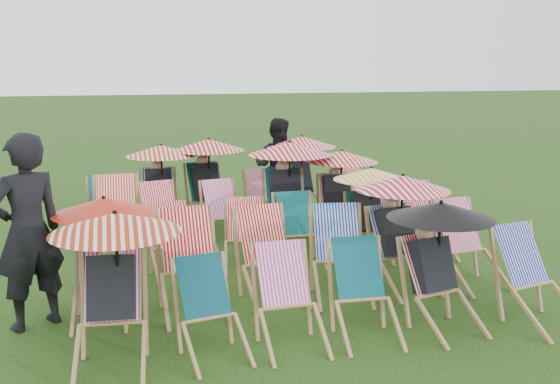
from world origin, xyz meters
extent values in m
plane|color=black|center=(0.00, 0.00, 0.00)|extent=(100.00, 100.00, 0.00)
cube|color=#DD2C72|center=(-1.97, -1.97, 0.64)|extent=(0.51, 0.40, 0.57)
cube|color=black|center=(-1.98, -2.01, 0.64)|extent=(0.44, 0.45, 0.60)
sphere|color=tan|center=(-1.97, -1.91, 0.95)|extent=(0.21, 0.21, 0.21)
cylinder|color=black|center=(-1.92, -2.06, 0.90)|extent=(0.03, 0.03, 0.70)
cone|color=#BA2709|center=(-1.92, -2.06, 1.22)|extent=(1.10, 1.10, 0.17)
cube|color=#096124|center=(-1.19, -2.00, 0.57)|extent=(0.48, 0.39, 0.51)
cube|color=#EE2FA6|center=(-0.44, -1.96, 0.61)|extent=(0.47, 0.35, 0.55)
cube|color=#095E30|center=(0.31, -1.97, 0.61)|extent=(0.48, 0.36, 0.54)
cube|color=red|center=(1.03, -2.00, 0.60)|extent=(0.51, 0.42, 0.54)
cube|color=black|center=(1.04, -2.05, 0.60)|extent=(0.45, 0.46, 0.56)
sphere|color=tan|center=(1.02, -1.95, 0.90)|extent=(0.20, 0.20, 0.20)
cylinder|color=black|center=(1.11, -2.07, 0.85)|extent=(0.03, 0.03, 0.66)
cone|color=black|center=(1.11, -2.07, 1.15)|extent=(1.04, 1.04, 0.16)
cube|color=#07139D|center=(2.03, -2.08, 0.64)|extent=(0.55, 0.45, 0.58)
cube|color=#070DA4|center=(-2.08, -0.91, 0.60)|extent=(0.47, 0.36, 0.53)
cube|color=black|center=(-2.09, -0.95, 0.59)|extent=(0.40, 0.41, 0.56)
sphere|color=tan|center=(-2.08, -0.86, 0.89)|extent=(0.20, 0.20, 0.20)
cylinder|color=black|center=(-2.03, -1.00, 0.84)|extent=(0.03, 0.03, 0.65)
cone|color=red|center=(-2.03, -1.00, 1.14)|extent=(1.03, 1.03, 0.16)
cube|color=red|center=(-1.20, -0.88, 0.71)|extent=(0.54, 0.41, 0.63)
cube|color=red|center=(-0.35, -0.76, 0.67)|extent=(0.54, 0.42, 0.60)
cube|color=#072F9C|center=(0.48, -0.89, 0.67)|extent=(0.56, 0.45, 0.60)
cube|color=#072F9C|center=(1.18, -0.86, 0.63)|extent=(0.51, 0.41, 0.57)
cube|color=black|center=(1.19, -0.90, 0.63)|extent=(0.44, 0.46, 0.59)
sphere|color=tan|center=(1.18, -0.81, 0.94)|extent=(0.21, 0.21, 0.21)
cylinder|color=black|center=(1.25, -0.94, 0.89)|extent=(0.03, 0.03, 0.69)
cone|color=red|center=(1.25, -0.94, 1.21)|extent=(1.09, 1.09, 0.17)
cube|color=#E62E70|center=(2.00, -0.90, 0.66)|extent=(0.54, 0.43, 0.59)
cube|color=red|center=(-1.91, 0.25, 0.57)|extent=(0.45, 0.35, 0.51)
cube|color=red|center=(-1.31, 0.26, 0.58)|extent=(0.48, 0.38, 0.52)
cube|color=red|center=(-0.33, 0.34, 0.58)|extent=(0.49, 0.39, 0.52)
cube|color=#0A7028|center=(0.34, 0.36, 0.60)|extent=(0.46, 0.34, 0.54)
cube|color=#0A6E27|center=(1.31, 0.29, 0.58)|extent=(0.48, 0.38, 0.52)
cube|color=black|center=(1.30, 0.25, 0.58)|extent=(0.41, 0.42, 0.55)
sphere|color=tan|center=(1.32, 0.34, 0.87)|extent=(0.19, 0.19, 0.19)
cylinder|color=black|center=(1.35, 0.21, 0.82)|extent=(0.03, 0.03, 0.64)
cone|color=#EDAF0C|center=(1.35, 0.21, 1.11)|extent=(1.01, 1.01, 0.16)
cube|color=#BE0606|center=(2.04, 0.26, 0.66)|extent=(0.52, 0.39, 0.59)
cube|color=red|center=(-1.93, 1.49, 0.70)|extent=(0.55, 0.41, 0.63)
cube|color=red|center=(-1.35, 1.50, 0.62)|extent=(0.52, 0.43, 0.55)
cube|color=#DC2C8F|center=(-0.46, 1.51, 0.60)|extent=(0.50, 0.40, 0.54)
cube|color=#0A693D|center=(0.49, 1.43, 0.70)|extent=(0.57, 0.44, 0.63)
cube|color=black|center=(0.49, 1.38, 0.70)|extent=(0.49, 0.50, 0.66)
sphere|color=tan|center=(0.50, 1.49, 1.04)|extent=(0.23, 0.23, 0.23)
cylinder|color=black|center=(0.55, 1.33, 0.99)|extent=(0.03, 0.03, 0.77)
cone|color=red|center=(0.55, 1.33, 1.34)|extent=(1.20, 1.20, 0.19)
cube|color=#DE2C74|center=(1.30, 1.42, 0.62)|extent=(0.52, 0.41, 0.56)
cube|color=black|center=(1.30, 1.37, 0.62)|extent=(0.45, 0.46, 0.59)
sphere|color=tan|center=(1.31, 1.46, 0.93)|extent=(0.21, 0.21, 0.21)
cylinder|color=black|center=(1.35, 1.32, 0.88)|extent=(0.03, 0.03, 0.69)
cone|color=#B81809|center=(1.35, 1.32, 1.19)|extent=(1.08, 1.08, 0.17)
cube|color=#DC2C7B|center=(1.99, 1.42, 0.57)|extent=(0.44, 0.34, 0.51)
cube|color=#095E29|center=(-2.11, 2.61, 0.57)|extent=(0.44, 0.34, 0.51)
cube|color=#072B9C|center=(-1.27, 2.56, 0.64)|extent=(0.49, 0.37, 0.57)
cube|color=black|center=(-1.27, 2.51, 0.64)|extent=(0.42, 0.43, 0.60)
sphere|color=tan|center=(-1.27, 2.61, 0.95)|extent=(0.21, 0.21, 0.21)
cylinder|color=black|center=(-1.21, 2.47, 0.90)|extent=(0.03, 0.03, 0.70)
cone|color=red|center=(-1.21, 2.47, 1.22)|extent=(1.10, 1.10, 0.17)
cube|color=#0A7126|center=(-0.53, 2.64, 0.67)|extent=(0.55, 0.44, 0.60)
cube|color=black|center=(-0.52, 2.59, 0.66)|extent=(0.48, 0.49, 0.63)
sphere|color=tan|center=(-0.54, 2.69, 0.99)|extent=(0.22, 0.22, 0.22)
cylinder|color=black|center=(-0.45, 2.56, 0.94)|extent=(0.03, 0.03, 0.73)
cone|color=#B91309|center=(-0.45, 2.56, 1.28)|extent=(1.15, 1.15, 0.18)
cube|color=#FB3275|center=(0.39, 2.58, 0.57)|extent=(0.47, 0.37, 0.51)
cube|color=#0B7532|center=(1.03, 2.68, 0.66)|extent=(0.57, 0.46, 0.60)
cube|color=black|center=(1.04, 2.63, 0.66)|extent=(0.50, 0.51, 0.62)
sphere|color=tan|center=(1.02, 2.73, 0.99)|extent=(0.22, 0.22, 0.22)
cylinder|color=black|center=(1.11, 2.60, 0.94)|extent=(0.03, 0.03, 0.73)
cone|color=red|center=(1.11, 2.60, 1.27)|extent=(1.15, 1.15, 0.18)
cube|color=red|center=(1.91, 2.52, 0.59)|extent=(0.47, 0.36, 0.53)
imported|color=black|center=(-2.74, -1.14, 0.95)|extent=(0.83, 0.75, 1.91)
imported|color=black|center=(0.76, 2.88, 0.82)|extent=(1.00, 0.93, 1.65)
camera|label=1|loc=(-1.88, -7.32, 2.51)|focal=40.00mm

